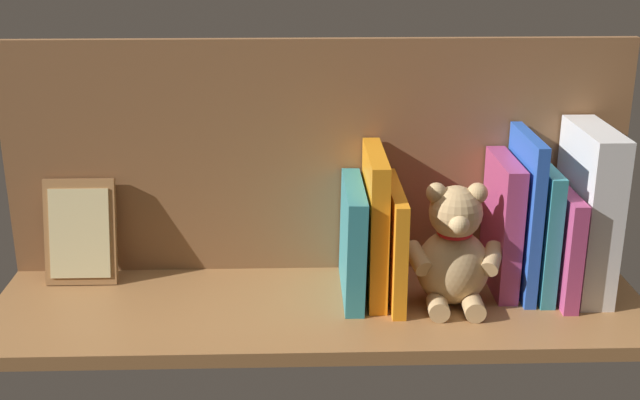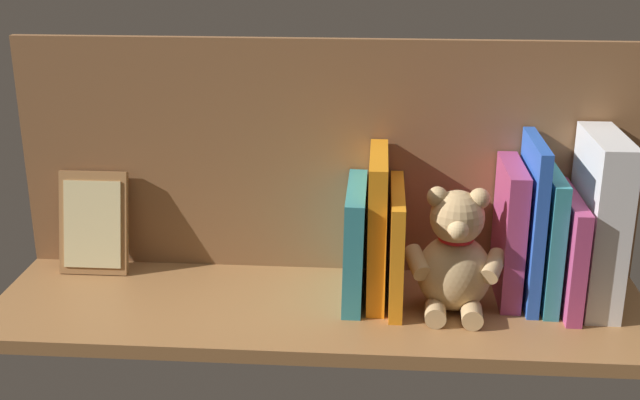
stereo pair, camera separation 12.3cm
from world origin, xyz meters
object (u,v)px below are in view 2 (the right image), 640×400
dictionary_thick_white (598,221)px  teddy_bear (455,257)px  picture_frame_leaning (94,223)px  book_0 (567,249)px

dictionary_thick_white → teddy_bear: dictionary_thick_white is taller
dictionary_thick_white → picture_frame_leaning: 81.38cm
dictionary_thick_white → picture_frame_leaning: dictionary_thick_white is taller
book_0 → picture_frame_leaning: book_0 is taller
dictionary_thick_white → teddy_bear: bearing=12.0°
book_0 → teddy_bear: 17.82cm
book_0 → teddy_bear: bearing=13.4°
book_0 → picture_frame_leaning: bearing=-4.7°
book_0 → dictionary_thick_white: bearing=-173.5°
dictionary_thick_white → picture_frame_leaning: (81.02, -5.76, -4.94)cm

